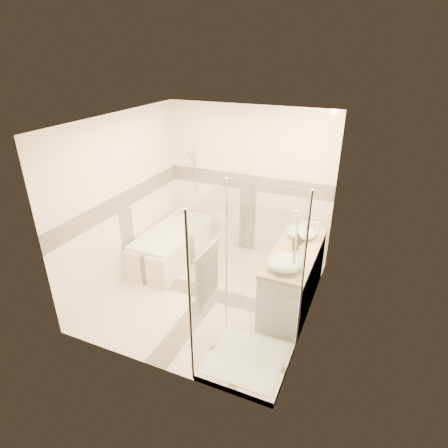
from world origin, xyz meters
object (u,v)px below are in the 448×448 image
at_px(shower_enclosure, 241,322).
at_px(vessel_sink_far, 284,263).
at_px(amenity_bottle_a, 295,243).
at_px(vanity, 293,276).
at_px(amenity_bottle_b, 298,239).
at_px(bathtub, 172,243).
at_px(vessel_sink_near, 301,232).

height_order(shower_enclosure, vessel_sink_far, shower_enclosure).
xyz_separation_m(shower_enclosure, amenity_bottle_a, (0.27, 1.29, 0.43)).
xyz_separation_m(vanity, vessel_sink_far, (-0.02, -0.53, 0.51)).
height_order(vessel_sink_far, amenity_bottle_b, vessel_sink_far).
distance_m(bathtub, shower_enclosure, 2.47).
xyz_separation_m(bathtub, amenity_bottle_a, (2.13, -0.33, 0.63)).
bearing_deg(shower_enclosure, vanity, 77.03).
bearing_deg(amenity_bottle_a, shower_enclosure, -101.95).
relative_size(vanity, amenity_bottle_a, 9.36).
xyz_separation_m(vessel_sink_far, amenity_bottle_b, (0.00, 0.69, -0.01)).
xyz_separation_m(bathtub, vanity, (2.15, -0.35, 0.12)).
height_order(shower_enclosure, vessel_sink_near, shower_enclosure).
bearing_deg(vessel_sink_far, vessel_sink_near, 90.00).
height_order(bathtub, vanity, vanity).
bearing_deg(bathtub, shower_enclosure, -41.10).
relative_size(vanity, amenity_bottle_b, 10.33).
relative_size(vanity, vessel_sink_near, 4.09).
xyz_separation_m(bathtub, vessel_sink_far, (2.13, -0.88, 0.63)).
distance_m(vessel_sink_near, vessel_sink_far, 0.91).
bearing_deg(amenity_bottle_a, amenity_bottle_b, 90.00).
xyz_separation_m(vanity, shower_enclosure, (-0.29, -1.27, 0.08)).
bearing_deg(bathtub, vanity, -9.25).
bearing_deg(amenity_bottle_b, vanity, -82.86).
bearing_deg(vanity, vessel_sink_near, 93.05).
distance_m(bathtub, amenity_bottle_a, 2.25).
relative_size(vessel_sink_near, amenity_bottle_b, 2.53).
height_order(vessel_sink_near, amenity_bottle_b, vessel_sink_near).
distance_m(vessel_sink_near, amenity_bottle_a, 0.36).
relative_size(vanity, shower_enclosure, 0.79).
bearing_deg(amenity_bottle_a, vanity, -41.67).
bearing_deg(shower_enclosure, amenity_bottle_a, 78.05).
bearing_deg(bathtub, amenity_bottle_b, -5.11).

